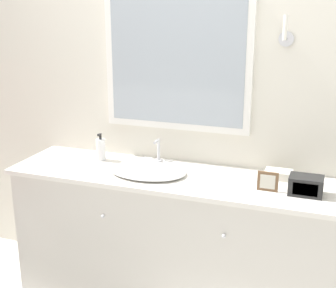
# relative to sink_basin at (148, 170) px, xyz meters

# --- Properties ---
(wall_back) EXTENTS (8.00, 0.18, 2.55)m
(wall_back) POSITION_rel_sink_basin_xyz_m (0.18, 0.34, 0.38)
(wall_back) COLOR silver
(wall_back) RESTS_ON ground_plane
(vanity_counter) EXTENTS (2.17, 0.58, 0.89)m
(vanity_counter) POSITION_rel_sink_basin_xyz_m (0.18, 0.02, -0.46)
(vanity_counter) COLOR beige
(vanity_counter) RESTS_ON ground_plane
(sink_basin) EXTENTS (0.50, 0.40, 0.18)m
(sink_basin) POSITION_rel_sink_basin_xyz_m (0.00, 0.00, 0.00)
(sink_basin) COLOR white
(sink_basin) RESTS_ON vanity_counter
(soap_bottle) EXTENTS (0.06, 0.06, 0.19)m
(soap_bottle) POSITION_rel_sink_basin_xyz_m (-0.40, 0.13, 0.06)
(soap_bottle) COLOR white
(soap_bottle) RESTS_ON vanity_counter
(appliance_box) EXTENTS (0.19, 0.13, 0.11)m
(appliance_box) POSITION_rel_sink_basin_xyz_m (0.97, -0.02, 0.03)
(appliance_box) COLOR black
(appliance_box) RESTS_ON vanity_counter
(picture_frame) EXTENTS (0.12, 0.01, 0.12)m
(picture_frame) POSITION_rel_sink_basin_xyz_m (0.76, -0.04, 0.04)
(picture_frame) COLOR brown
(picture_frame) RESTS_ON vanity_counter
(hand_towel_near_sink) EXTENTS (0.17, 0.11, 0.05)m
(hand_towel_near_sink) POSITION_rel_sink_basin_xyz_m (0.79, 0.18, 0.01)
(hand_towel_near_sink) COLOR silver
(hand_towel_near_sink) RESTS_ON vanity_counter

